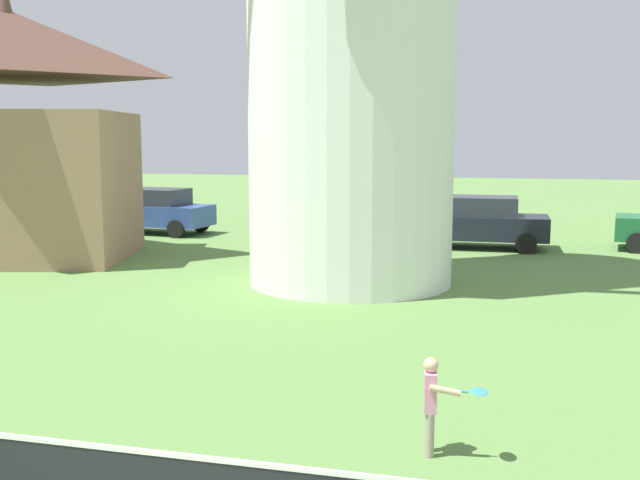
% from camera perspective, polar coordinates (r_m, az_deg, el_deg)
% --- Properties ---
extents(player_far, '(0.69, 0.37, 1.05)m').
position_cam_1_polar(player_far, '(8.03, 8.66, -12.02)').
color(player_far, '#9E937F').
rests_on(player_far, ground_plane).
extents(parked_car_blue, '(4.09, 2.18, 1.56)m').
position_cam_1_polar(parked_car_blue, '(26.50, -12.58, 2.25)').
color(parked_car_blue, '#334C99').
rests_on(parked_car_blue, ground_plane).
extents(parked_car_silver, '(4.49, 2.28, 1.56)m').
position_cam_1_polar(parked_car_silver, '(24.26, -0.03, 1.94)').
color(parked_car_silver, silver).
rests_on(parked_car_silver, ground_plane).
extents(parked_car_black, '(4.16, 1.92, 1.56)m').
position_cam_1_polar(parked_car_black, '(22.90, 11.96, 1.41)').
color(parked_car_black, '#1E232D').
rests_on(parked_car_black, ground_plane).
extents(chapel, '(7.26, 6.06, 7.60)m').
position_cam_1_polar(chapel, '(22.01, -22.54, 7.17)').
color(chapel, '#937056').
rests_on(chapel, ground_plane).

